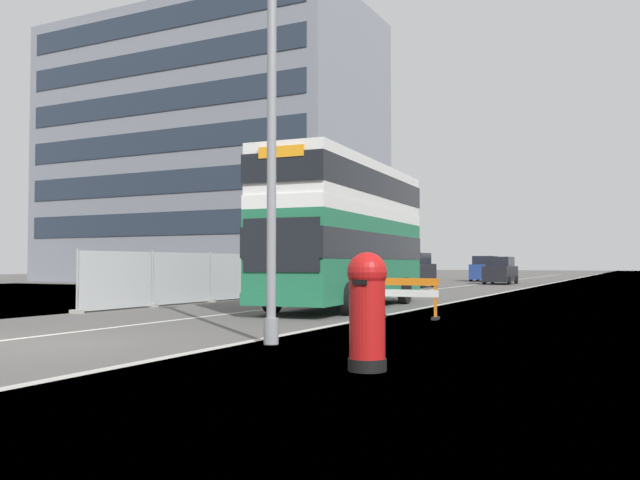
# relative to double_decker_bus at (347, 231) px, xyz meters

# --- Properties ---
(ground) EXTENTS (140.00, 280.00, 0.10)m
(ground) POSITION_rel_double_decker_bus_xyz_m (-0.18, -12.06, -2.70)
(ground) COLOR #565451
(double_decker_bus) EXTENTS (3.33, 10.61, 4.99)m
(double_decker_bus) POSITION_rel_double_decker_bus_xyz_m (0.00, 0.00, 0.00)
(double_decker_bus) COLOR #1E6B47
(double_decker_bus) RESTS_ON ground
(lamppost_foreground) EXTENTS (0.29, 0.70, 8.91)m
(lamppost_foreground) POSITION_rel_double_decker_bus_xyz_m (3.03, -10.13, 1.56)
(lamppost_foreground) COLOR gray
(lamppost_foreground) RESTS_ON ground
(red_pillar_postbox) EXTENTS (0.58, 0.58, 1.71)m
(red_pillar_postbox) POSITION_rel_double_decker_bus_xyz_m (5.89, -12.20, -1.72)
(red_pillar_postbox) COLOR black
(red_pillar_postbox) RESTS_ON ground
(roadworks_barrier) EXTENTS (1.73, 0.53, 1.13)m
(roadworks_barrier) POSITION_rel_double_decker_bus_xyz_m (3.44, -3.41, -1.94)
(roadworks_barrier) COLOR orange
(roadworks_barrier) RESTS_ON ground
(construction_site_fence) EXTENTS (0.44, 13.80, 1.99)m
(construction_site_fence) POSITION_rel_double_decker_bus_xyz_m (-6.24, 0.54, -1.71)
(construction_site_fence) COLOR #A8AAAD
(construction_site_fence) RESTS_ON ground
(car_oncoming_near) EXTENTS (1.99, 3.93, 2.20)m
(car_oncoming_near) POSITION_rel_double_decker_bus_xyz_m (-4.17, 19.41, -1.62)
(car_oncoming_near) COLOR black
(car_oncoming_near) RESTS_ON ground
(car_receding_mid) EXTENTS (1.96, 4.34, 2.01)m
(car_receding_mid) POSITION_rel_double_decker_bus_xyz_m (-0.66, 28.81, -1.71)
(car_receding_mid) COLOR black
(car_receding_mid) RESTS_ON ground
(car_receding_far) EXTENTS (2.05, 3.90, 2.15)m
(car_receding_far) POSITION_rel_double_decker_bus_xyz_m (-3.41, 35.90, -1.65)
(car_receding_far) COLOR navy
(car_receding_far) RESTS_ON ground
(car_far_side) EXTENTS (1.98, 4.57, 2.06)m
(car_far_side) POSITION_rel_double_decker_bus_xyz_m (-4.33, 44.72, -1.68)
(car_far_side) COLOR black
(car_far_side) RESTS_ON ground
(bare_tree_far_verge_near) EXTENTS (3.11, 2.24, 4.48)m
(bare_tree_far_verge_near) POSITION_rel_double_decker_bus_xyz_m (-11.48, 15.57, -0.26)
(bare_tree_far_verge_near) COLOR #4C3D2D
(bare_tree_far_verge_near) RESTS_ON ground
(bare_tree_far_verge_mid) EXTENTS (2.57, 2.34, 4.69)m
(bare_tree_far_verge_mid) POSITION_rel_double_decker_bus_xyz_m (-15.96, 40.65, -0.76)
(bare_tree_far_verge_mid) COLOR #4C3D2D
(bare_tree_far_verge_mid) RESTS_ON ground
(backdrop_office_block) EXTENTS (27.59, 13.79, 21.77)m
(backdrop_office_block) POSITION_rel_double_decker_bus_xyz_m (-24.06, 24.70, 8.23)
(backdrop_office_block) COLOR gray
(backdrop_office_block) RESTS_ON ground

